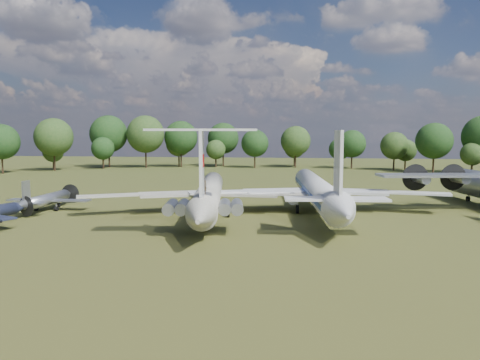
% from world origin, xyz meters
% --- Properties ---
extents(ground, '(300.00, 300.00, 0.00)m').
position_xyz_m(ground, '(0.00, 0.00, 0.00)').
color(ground, '#253C14').
rests_on(ground, ground).
extents(il62_airliner, '(41.69, 50.39, 4.46)m').
position_xyz_m(il62_airliner, '(1.16, -0.72, 2.23)').
color(il62_airliner, silver).
rests_on(il62_airliner, ground).
extents(tu104_jet, '(40.21, 50.90, 4.76)m').
position_xyz_m(tu104_jet, '(15.62, 3.55, 2.38)').
color(tu104_jet, silver).
rests_on(tu104_jet, ground).
extents(small_prop_northwest, '(12.50, 16.69, 2.39)m').
position_xyz_m(small_prop_northwest, '(-22.40, -0.17, 1.19)').
color(small_prop_northwest, gray).
rests_on(small_prop_northwest, ground).
extents(person_on_il62, '(0.85, 0.74, 1.96)m').
position_xyz_m(person_on_il62, '(3.13, -13.05, 5.44)').
color(person_on_il62, brown).
rests_on(person_on_il62, il62_airliner).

